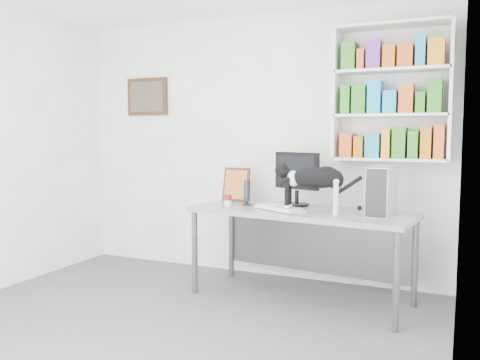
# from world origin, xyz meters

# --- Properties ---
(room) EXTENTS (4.01, 4.01, 2.70)m
(room) POSITION_xyz_m (0.00, 0.00, 1.35)
(room) COLOR #5C5C61
(room) RESTS_ON ground
(bookshelf) EXTENTS (1.03, 0.28, 1.24)m
(bookshelf) POSITION_xyz_m (1.40, 1.85, 1.85)
(bookshelf) COLOR white
(bookshelf) RESTS_ON room
(wall_art) EXTENTS (0.52, 0.04, 0.42)m
(wall_art) POSITION_xyz_m (-1.30, 1.97, 1.90)
(wall_art) COLOR #482C17
(wall_art) RESTS_ON room
(desk) EXTENTS (2.03, 0.98, 0.81)m
(desk) POSITION_xyz_m (0.72, 1.34, 0.41)
(desk) COLOR gray
(desk) RESTS_ON room
(monitor) EXTENTS (0.53, 0.37, 0.51)m
(monitor) POSITION_xyz_m (0.61, 1.57, 1.07)
(monitor) COLOR black
(monitor) RESTS_ON desk
(keyboard) EXTENTS (0.50, 0.40, 0.04)m
(keyboard) POSITION_xyz_m (0.56, 1.23, 0.83)
(keyboard) COLOR silver
(keyboard) RESTS_ON desk
(pc_tower) EXTENTS (0.22, 0.41, 0.40)m
(pc_tower) POSITION_xyz_m (1.41, 1.36, 1.01)
(pc_tower) COLOR #B3B4B8
(pc_tower) RESTS_ON desk
(speaker) EXTENTS (0.13, 0.13, 0.25)m
(speaker) POSITION_xyz_m (0.18, 1.39, 0.94)
(speaker) COLOR black
(speaker) RESTS_ON desk
(leaning_print) EXTENTS (0.28, 0.13, 0.35)m
(leaning_print) POSITION_xyz_m (-0.04, 1.63, 0.99)
(leaning_print) COLOR #482C17
(leaning_print) RESTS_ON desk
(soup_can) EXTENTS (0.09, 0.09, 0.10)m
(soup_can) POSITION_xyz_m (0.03, 1.29, 0.87)
(soup_can) COLOR #A30E17
(soup_can) RESTS_ON desk
(cat) EXTENTS (0.68, 0.24, 0.41)m
(cat) POSITION_xyz_m (0.88, 1.17, 1.02)
(cat) COLOR black
(cat) RESTS_ON desk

